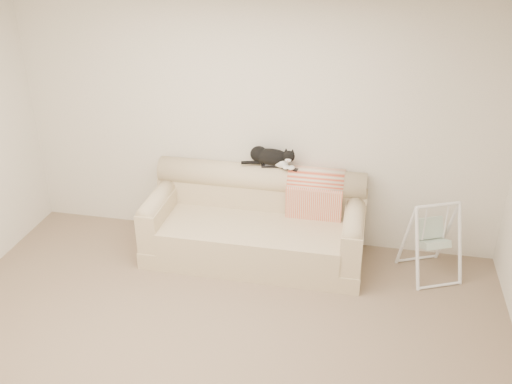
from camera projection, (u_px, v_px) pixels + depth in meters
The scene contains 8 objects.
ground_plane at pixel (207, 359), 4.60m from camera, with size 5.00×5.00×0.00m, color #7B624B.
room_shell at pixel (198, 190), 3.91m from camera, with size 5.04×4.04×2.60m.
sofa at pixel (256, 224), 5.84m from camera, with size 2.20×0.93×0.90m.
remote_a at pixel (270, 166), 5.78m from camera, with size 0.19×0.08×0.03m.
remote_b at pixel (290, 169), 5.73m from camera, with size 0.18×0.10×0.02m.
tuxedo_cat at pixel (271, 157), 5.75m from camera, with size 0.56×0.25×0.22m.
throw_blanket at pixel (316, 187), 5.77m from camera, with size 0.56×0.38×0.58m.
baby_swing at pixel (432, 239), 5.50m from camera, with size 0.64×0.66×0.79m.
Camera 1 is at (1.10, -3.34, 3.29)m, focal length 40.00 mm.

